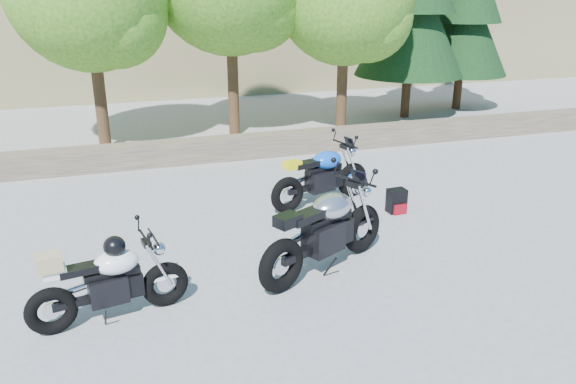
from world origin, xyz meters
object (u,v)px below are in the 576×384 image
Objects in this scene: blue_bike at (322,177)px; white_bike at (108,280)px; silver_bike at (326,231)px; backpack at (397,201)px.

white_bike is at bearing -159.62° from blue_bike.
white_bike is at bearing 160.85° from silver_bike.
silver_bike is at bearing -2.25° from white_bike.
silver_bike is 1.17× the size of white_bike.
silver_bike reaches higher than blue_bike.
blue_bike reaches higher than white_bike.
silver_bike is 1.06× the size of blue_bike.
backpack is (4.83, 2.00, -0.31)m from white_bike.
white_bike is 4.46× the size of backpack.
blue_bike is (3.73, 2.78, 0.00)m from white_bike.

